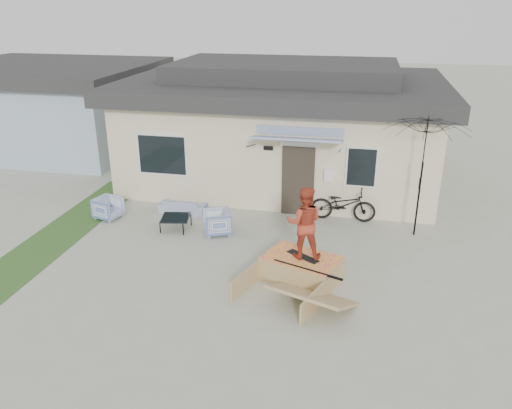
% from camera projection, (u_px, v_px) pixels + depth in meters
% --- Properties ---
extents(ground, '(90.00, 90.00, 0.00)m').
position_uv_depth(ground, '(227.00, 286.00, 11.65)').
color(ground, '#9FA290').
rests_on(ground, ground).
extents(grass_strip, '(1.40, 8.00, 0.01)m').
position_uv_depth(grass_strip, '(67.00, 229.00, 14.46)').
color(grass_strip, '#2E5222').
rests_on(grass_strip, ground).
extents(house, '(10.80, 8.49, 4.10)m').
position_uv_depth(house, '(284.00, 123.00, 18.18)').
color(house, beige).
rests_on(house, ground).
extents(neighbor_house, '(8.60, 7.60, 3.50)m').
position_uv_depth(neighbor_house, '(50.00, 105.00, 22.07)').
color(neighbor_house, '#96A9BD').
rests_on(neighbor_house, ground).
extents(loveseat, '(1.43, 0.46, 0.56)m').
position_uv_depth(loveseat, '(183.00, 204.00, 15.53)').
color(loveseat, '#4360A4').
rests_on(loveseat, ground).
extents(armchair_left, '(0.80, 0.83, 0.71)m').
position_uv_depth(armchair_left, '(108.00, 207.00, 15.09)').
color(armchair_left, '#4360A4').
rests_on(armchair_left, ground).
extents(armchair_right, '(0.90, 0.92, 0.74)m').
position_uv_depth(armchair_right, '(217.00, 221.00, 14.10)').
color(armchair_right, '#4360A4').
rests_on(armchair_right, ground).
extents(coffee_table, '(0.88, 0.88, 0.37)m').
position_uv_depth(coffee_table, '(176.00, 223.00, 14.42)').
color(coffee_table, black).
rests_on(coffee_table, ground).
extents(bicycle, '(1.88, 0.68, 1.20)m').
position_uv_depth(bicycle, '(343.00, 201.00, 14.87)').
color(bicycle, black).
rests_on(bicycle, ground).
extents(patio_umbrella, '(2.36, 2.20, 2.20)m').
position_uv_depth(patio_umbrella, '(421.00, 174.00, 13.50)').
color(patio_umbrella, black).
rests_on(patio_umbrella, ground).
extents(skate_ramp, '(2.31, 2.65, 0.55)m').
position_uv_depth(skate_ramp, '(301.00, 269.00, 11.81)').
color(skate_ramp, tan).
rests_on(skate_ramp, ground).
extents(skateboard, '(0.82, 0.66, 0.05)m').
position_uv_depth(skateboard, '(303.00, 256.00, 11.74)').
color(skateboard, black).
rests_on(skateboard, skate_ramp).
extents(skater, '(0.88, 0.72, 1.68)m').
position_uv_depth(skater, '(304.00, 221.00, 11.42)').
color(skater, '#AF3C26').
rests_on(skater, skateboard).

